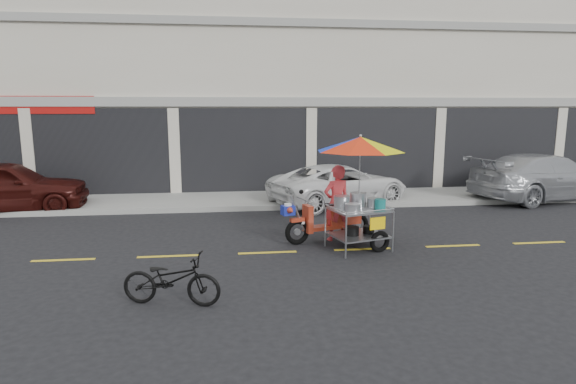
{
  "coord_description": "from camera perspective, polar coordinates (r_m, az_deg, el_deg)",
  "views": [
    {
      "loc": [
        -2.72,
        -9.47,
        2.97
      ],
      "look_at": [
        -1.5,
        0.6,
        1.15
      ],
      "focal_mm": 30.0,
      "sensor_mm": 36.0,
      "label": 1
    }
  ],
  "objects": [
    {
      "name": "white_pickup",
      "position": [
        14.74,
        6.14,
        0.91
      ],
      "size": [
        4.84,
        3.62,
        1.22
      ],
      "primitive_type": "imported",
      "rotation": [
        0.0,
        0.0,
        1.98
      ],
      "color": "white",
      "rests_on": "ground"
    },
    {
      "name": "silver_pickup",
      "position": [
        17.37,
        28.16,
        1.58
      ],
      "size": [
        5.42,
        3.17,
        1.48
      ],
      "primitive_type": "imported",
      "rotation": [
        0.0,
        0.0,
        1.8
      ],
      "color": "#B3B5BA",
      "rests_on": "ground"
    },
    {
      "name": "shophouse_block",
      "position": [
        20.85,
        8.74,
        13.54
      ],
      "size": [
        36.0,
        8.11,
        10.4
      ],
      "color": "beige",
      "rests_on": "ground"
    },
    {
      "name": "ground",
      "position": [
        10.29,
        8.79,
        -6.72
      ],
      "size": [
        90.0,
        90.0,
        0.0
      ],
      "primitive_type": "plane",
      "color": "black"
    },
    {
      "name": "centerline",
      "position": [
        10.29,
        8.79,
        -6.7
      ],
      "size": [
        42.0,
        0.1,
        0.01
      ],
      "primitive_type": "cube",
      "color": "gold",
      "rests_on": "ground"
    },
    {
      "name": "maroon_sedan",
      "position": [
        15.67,
        -30.56,
        0.58
      ],
      "size": [
        4.57,
        2.36,
        1.49
      ],
      "primitive_type": "imported",
      "rotation": [
        0.0,
        0.0,
        1.71
      ],
      "color": "black",
      "rests_on": "ground"
    },
    {
      "name": "sidewalk",
      "position": [
        15.49,
        3.32,
        -0.61
      ],
      "size": [
        45.0,
        3.0,
        0.15
      ],
      "primitive_type": "cube",
      "color": "gray",
      "rests_on": "ground"
    },
    {
      "name": "food_vendor_rig",
      "position": [
        10.24,
        7.41,
        1.89
      ],
      "size": [
        2.75,
        2.26,
        2.41
      ],
      "rotation": [
        0.0,
        0.0,
        0.27
      ],
      "color": "black",
      "rests_on": "ground"
    },
    {
      "name": "near_bicycle",
      "position": [
        7.55,
        -13.65,
        -10.05
      ],
      "size": [
        1.6,
        0.87,
        0.8
      ],
      "primitive_type": "imported",
      "rotation": [
        0.0,
        0.0,
        1.33
      ],
      "color": "black",
      "rests_on": "ground"
    }
  ]
}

